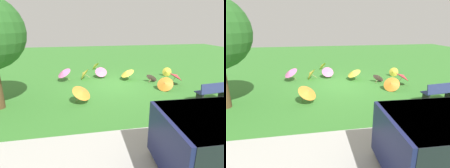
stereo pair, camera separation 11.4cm
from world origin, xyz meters
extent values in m
plane|color=#387A2D|center=(0.00, 0.00, 0.00)|extent=(40.00, 40.00, 0.00)
cylinder|color=black|center=(-0.29, 6.08, 0.38)|extent=(0.77, 0.25, 0.76)
cube|color=navy|center=(-3.84, 3.08, 0.45)|extent=(1.64, 0.61, 0.05)
cube|color=navy|center=(-3.86, 3.28, 0.68)|extent=(1.60, 0.27, 0.45)
cube|color=black|center=(-3.20, 3.15, 0.23)|extent=(0.12, 0.41, 0.45)
cube|color=black|center=(-4.47, 3.02, 0.23)|extent=(0.12, 0.41, 0.45)
cylinder|color=tan|center=(2.79, -1.42, 0.26)|extent=(0.31, 0.20, 0.51)
cone|color=pink|center=(2.98, -1.31, 0.59)|extent=(1.14, 1.16, 0.63)
sphere|color=tan|center=(3.02, -1.28, 0.67)|extent=(0.06, 0.06, 0.05)
cylinder|color=tan|center=(0.59, -3.99, 0.14)|extent=(0.31, 0.21, 0.29)
cone|color=yellow|center=(0.77, -4.10, 0.32)|extent=(0.78, 0.83, 0.59)
sphere|color=tan|center=(0.81, -4.13, 0.35)|extent=(0.06, 0.06, 0.05)
cylinder|color=tan|center=(-3.24, 0.59, 0.24)|extent=(0.32, 0.03, 0.47)
cone|color=#D8383F|center=(-3.43, 0.58, 0.53)|extent=(0.79, 0.84, 0.58)
sphere|color=tan|center=(-3.47, 0.58, 0.60)|extent=(0.05, 0.04, 0.05)
cylinder|color=tan|center=(-2.51, 1.21, 0.17)|extent=(0.27, 0.30, 0.33)
cone|color=orange|center=(-2.36, 1.39, 0.38)|extent=(1.06, 1.05, 0.73)
sphere|color=tan|center=(-2.32, 1.43, 0.43)|extent=(0.06, 0.06, 0.05)
cylinder|color=tan|center=(-1.04, -0.92, 0.21)|extent=(0.24, 0.08, 0.42)
cone|color=yellow|center=(-0.89, -0.88, 0.50)|extent=(1.00, 1.01, 0.57)
sphere|color=tan|center=(-0.85, -0.87, 0.58)|extent=(0.06, 0.05, 0.05)
cylinder|color=tan|center=(1.53, -1.49, 0.22)|extent=(0.33, 0.13, 0.23)
cone|color=yellow|center=(1.75, -1.56, 0.37)|extent=(0.77, 0.91, 0.74)
sphere|color=tan|center=(1.82, -1.58, 0.41)|extent=(0.06, 0.05, 0.05)
cylinder|color=tan|center=(-2.15, -0.13, 0.13)|extent=(0.24, 0.18, 0.25)
cone|color=pink|center=(-2.29, -0.23, 0.29)|extent=(0.83, 0.86, 0.57)
sphere|color=tan|center=(-2.32, -0.25, 0.32)|extent=(0.06, 0.06, 0.05)
cylinder|color=tan|center=(-3.88, -1.38, 0.24)|extent=(0.23, 0.24, 0.12)
cone|color=yellow|center=(-3.74, -1.23, 0.31)|extent=(0.65, 0.63, 0.62)
sphere|color=tan|center=(-3.70, -1.19, 0.33)|extent=(0.06, 0.06, 0.04)
cylinder|color=tan|center=(2.15, 2.15, 0.24)|extent=(0.27, 0.25, 0.47)
cone|color=orange|center=(2.00, 2.29, 0.52)|extent=(1.14, 1.15, 0.62)
sphere|color=tan|center=(1.97, 2.32, 0.59)|extent=(0.06, 0.06, 0.05)
cylinder|color=tan|center=(0.65, -1.85, 0.20)|extent=(0.06, 0.36, 0.39)
cone|color=pink|center=(0.63, -1.64, 0.43)|extent=(0.81, 0.71, 0.59)
sphere|color=tan|center=(0.62, -1.60, 0.48)|extent=(0.04, 0.05, 0.05)
camera|label=1|loc=(2.16, 10.20, 3.39)|focal=30.36mm
camera|label=2|loc=(2.05, 10.22, 3.39)|focal=30.36mm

